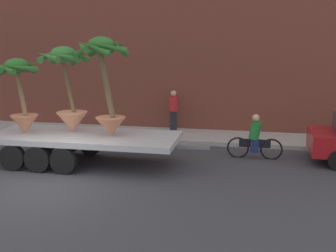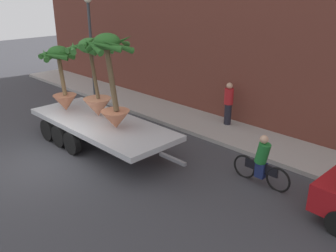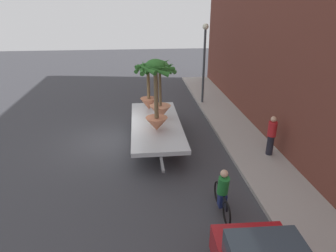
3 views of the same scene
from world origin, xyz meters
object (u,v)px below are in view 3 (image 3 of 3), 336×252
(potted_palm_rear, at_px, (156,93))
(potted_palm_middle, at_px, (160,91))
(cyclist, at_px, (223,194))
(potted_palm_front, at_px, (148,85))
(street_lamp, at_px, (204,54))
(pedestrian_near_gate, at_px, (271,135))
(flatbed_trailer, at_px, (156,125))

(potted_palm_rear, relative_size, potted_palm_middle, 1.11)
(potted_palm_middle, xyz_separation_m, cyclist, (5.93, 1.47, -1.67))
(potted_palm_front, bearing_deg, potted_palm_rear, 4.19)
(cyclist, height_order, street_lamp, street_lamp)
(cyclist, xyz_separation_m, street_lamp, (-10.70, 1.63, 2.56))
(potted_palm_front, relative_size, street_lamp, 0.49)
(potted_palm_front, bearing_deg, pedestrian_near_gate, 50.92)
(pedestrian_near_gate, bearing_deg, street_lamp, -169.74)
(street_lamp, bearing_deg, potted_palm_middle, -32.98)
(flatbed_trailer, xyz_separation_m, potted_palm_front, (-1.71, -0.24, 1.50))
(potted_palm_front, height_order, cyclist, potted_palm_front)
(potted_palm_middle, relative_size, cyclist, 1.49)
(flatbed_trailer, bearing_deg, potted_palm_rear, -1.95)
(pedestrian_near_gate, bearing_deg, flatbed_trailer, -116.00)
(potted_palm_rear, xyz_separation_m, potted_palm_front, (-2.76, -0.20, -0.36))
(street_lamp, bearing_deg, flatbed_trailer, -33.20)
(potted_palm_front, xyz_separation_m, cyclist, (7.31, 1.94, -1.59))
(potted_palm_front, bearing_deg, flatbed_trailer, 7.92)
(potted_palm_front, height_order, street_lamp, street_lamp)
(cyclist, relative_size, pedestrian_near_gate, 1.08)
(potted_palm_rear, bearing_deg, flatbed_trailer, 178.05)
(potted_palm_rear, relative_size, cyclist, 1.65)
(pedestrian_near_gate, xyz_separation_m, street_lamp, (-7.38, -1.34, 2.19))
(potted_palm_middle, xyz_separation_m, potted_palm_front, (-1.38, -0.48, -0.08))
(flatbed_trailer, height_order, potted_palm_middle, potted_palm_middle)
(flatbed_trailer, xyz_separation_m, cyclist, (5.60, 1.71, -0.10))
(flatbed_trailer, bearing_deg, potted_palm_middle, 143.63)
(potted_palm_rear, distance_m, potted_palm_front, 2.79)
(flatbed_trailer, distance_m, potted_palm_rear, 2.13)
(potted_palm_middle, height_order, pedestrian_near_gate, potted_palm_middle)
(potted_palm_rear, bearing_deg, potted_palm_front, -175.81)
(potted_palm_front, bearing_deg, street_lamp, 133.49)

